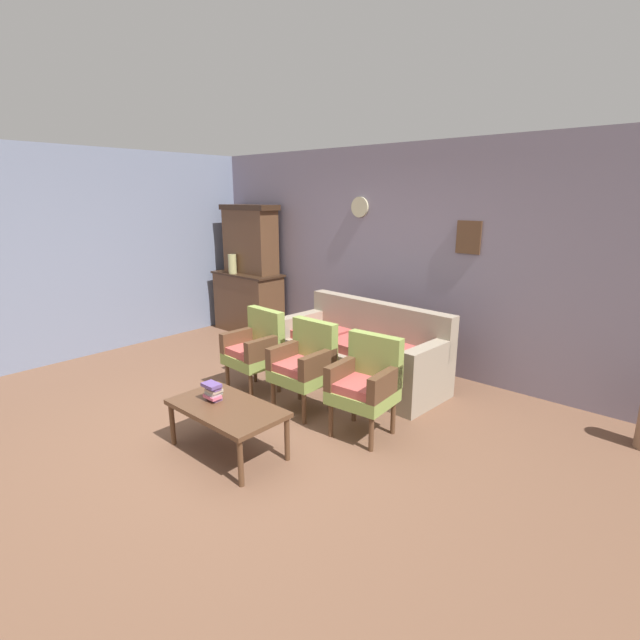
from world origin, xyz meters
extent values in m
plane|color=brown|center=(0.00, 0.00, 0.00)|extent=(7.68, 7.68, 0.00)
cube|color=gray|center=(0.00, 2.63, 1.35)|extent=(6.40, 0.06, 2.70)
cube|color=brown|center=(0.90, 2.58, 1.65)|extent=(0.28, 0.02, 0.36)
cylinder|color=beige|center=(-0.60, 2.58, 1.95)|extent=(0.26, 0.03, 0.26)
cube|color=slate|center=(-3.23, 0.00, 1.35)|extent=(0.06, 5.20, 2.70)
cube|color=brown|center=(-2.50, 2.25, 0.45)|extent=(1.10, 0.52, 0.90)
cube|color=#342115|center=(-2.50, 2.25, 0.92)|extent=(1.16, 0.55, 0.03)
cube|color=brown|center=(-2.50, 2.33, 1.41)|extent=(0.90, 0.36, 0.95)
cube|color=#342115|center=(-2.50, 2.33, 1.92)|extent=(0.99, 0.38, 0.08)
cylinder|color=tan|center=(-2.64, 2.07, 1.08)|extent=(0.13, 0.13, 0.29)
cube|color=gray|center=(0.11, 1.70, 0.21)|extent=(2.03, 0.91, 0.42)
cube|color=gray|center=(0.13, 2.01, 0.66)|extent=(1.99, 0.28, 0.48)
cube|color=gray|center=(1.02, 1.64, 0.54)|extent=(0.21, 0.81, 0.24)
cube|color=gray|center=(-0.80, 1.75, 0.54)|extent=(0.21, 0.81, 0.24)
cube|color=#B74C47|center=(0.68, 1.62, 0.47)|extent=(0.55, 0.59, 0.10)
cube|color=#B74C47|center=(0.10, 1.66, 0.47)|extent=(0.55, 0.59, 0.10)
cube|color=#B74C47|center=(-0.48, 1.69, 0.47)|extent=(0.55, 0.59, 0.10)
cube|color=#849947|center=(-0.60, 0.70, 0.38)|extent=(0.55, 0.51, 0.12)
cube|color=#B74C47|center=(-0.60, 0.68, 0.47)|extent=(0.46, 0.43, 0.10)
cube|color=#849947|center=(-0.59, 0.90, 0.67)|extent=(0.52, 0.13, 0.46)
cube|color=brown|center=(-0.38, 0.69, 0.55)|extent=(0.11, 0.48, 0.22)
cube|color=brown|center=(-0.82, 0.71, 0.55)|extent=(0.11, 0.48, 0.22)
cylinder|color=brown|center=(-0.40, 0.50, 0.16)|extent=(0.04, 0.04, 0.32)
cylinder|color=brown|center=(-0.82, 0.52, 0.16)|extent=(0.04, 0.04, 0.32)
cylinder|color=brown|center=(-0.38, 0.88, 0.16)|extent=(0.04, 0.04, 0.32)
cylinder|color=brown|center=(-0.80, 0.90, 0.16)|extent=(0.04, 0.04, 0.32)
cube|color=#849947|center=(0.13, 0.71, 0.38)|extent=(0.52, 0.48, 0.12)
cube|color=#B74C47|center=(0.13, 0.69, 0.47)|extent=(0.45, 0.41, 0.10)
cube|color=#849947|center=(0.13, 0.91, 0.67)|extent=(0.52, 0.10, 0.46)
cube|color=brown|center=(0.35, 0.71, 0.55)|extent=(0.08, 0.48, 0.22)
cube|color=brown|center=(-0.09, 0.71, 0.55)|extent=(0.08, 0.48, 0.22)
cylinder|color=brown|center=(0.34, 0.52, 0.16)|extent=(0.04, 0.04, 0.32)
cylinder|color=brown|center=(-0.08, 0.52, 0.16)|extent=(0.04, 0.04, 0.32)
cylinder|color=brown|center=(0.34, 0.90, 0.16)|extent=(0.04, 0.04, 0.32)
cylinder|color=brown|center=(-0.08, 0.90, 0.16)|extent=(0.04, 0.04, 0.32)
cube|color=#849947|center=(0.88, 0.71, 0.38)|extent=(0.56, 0.52, 0.12)
cube|color=#B74C47|center=(0.88, 0.69, 0.47)|extent=(0.47, 0.44, 0.10)
cube|color=#849947|center=(0.86, 0.91, 0.67)|extent=(0.53, 0.14, 0.46)
cube|color=brown|center=(1.10, 0.73, 0.55)|extent=(0.12, 0.48, 0.22)
cube|color=brown|center=(0.66, 0.69, 0.55)|extent=(0.12, 0.48, 0.22)
cylinder|color=brown|center=(1.10, 0.54, 0.16)|extent=(0.04, 0.04, 0.32)
cylinder|color=brown|center=(0.68, 0.50, 0.16)|extent=(0.04, 0.04, 0.32)
cylinder|color=brown|center=(1.07, 0.92, 0.16)|extent=(0.04, 0.04, 0.32)
cylinder|color=brown|center=(0.65, 0.88, 0.16)|extent=(0.04, 0.04, 0.32)
cube|color=brown|center=(0.21, -0.27, 0.40)|extent=(1.00, 0.56, 0.04)
cylinder|color=brown|center=(-0.25, -0.03, 0.19)|extent=(0.04, 0.04, 0.38)
cylinder|color=brown|center=(0.67, -0.03, 0.19)|extent=(0.04, 0.04, 0.38)
cylinder|color=brown|center=(-0.25, -0.51, 0.19)|extent=(0.04, 0.04, 0.38)
cylinder|color=brown|center=(0.67, -0.51, 0.19)|extent=(0.04, 0.04, 0.38)
cube|color=#7C527E|center=(0.04, -0.26, 0.43)|extent=(0.12, 0.07, 0.03)
cube|color=#DF6280|center=(0.04, -0.28, 0.46)|extent=(0.14, 0.10, 0.03)
cube|color=#98A199|center=(0.04, -0.27, 0.49)|extent=(0.11, 0.11, 0.03)
cube|color=#B9A38E|center=(0.04, -0.26, 0.51)|extent=(0.12, 0.10, 0.02)
cube|color=#845AAB|center=(0.05, -0.27, 0.54)|extent=(0.13, 0.07, 0.03)
cube|color=#644889|center=(0.04, -0.29, 0.56)|extent=(0.16, 0.11, 0.03)
camera|label=1|loc=(3.16, -2.43, 2.10)|focal=26.49mm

